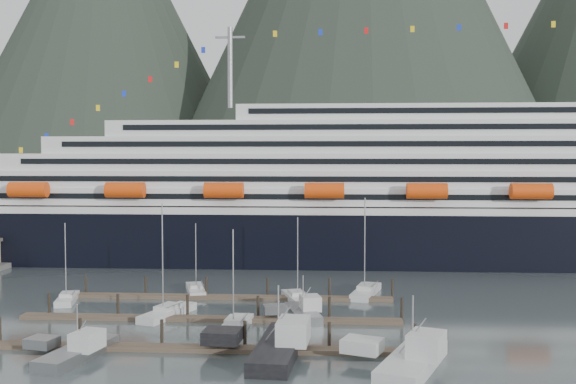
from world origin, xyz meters
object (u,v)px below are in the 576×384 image
sailboat_b (168,313)px  trawler_a (77,351)px  sailboat_a (67,299)px  sailboat_f (296,298)px  trawler_e (302,312)px  sailboat_e (196,290)px  cruise_ship (431,200)px  sailboat_g (366,292)px  trawler_d (411,360)px  trawler_c (277,346)px  sailboat_c (235,327)px

sailboat_b → trawler_a: 18.95m
sailboat_a → sailboat_f: 32.37m
trawler_e → sailboat_e: bearing=33.7°
cruise_ship → sailboat_g: size_ratio=14.00×
sailboat_b → sailboat_g: bearing=-40.3°
sailboat_f → sailboat_g: bearing=-82.5°
cruise_ship → trawler_d: 71.79m
sailboat_b → trawler_c: sailboat_b is taller
cruise_ship → sailboat_c: 65.38m
trawler_c → sailboat_g: bearing=-15.1°
sailboat_f → trawler_a: sailboat_f is taller
sailboat_a → sailboat_g: sailboat_g is taller
sailboat_e → trawler_a: bearing=154.8°
sailboat_a → sailboat_e: bearing=-78.7°
trawler_e → sailboat_b: bearing=76.0°
trawler_a → trawler_c: 20.35m
cruise_ship → sailboat_f: bearing=-122.0°
sailboat_g → cruise_ship: bearing=-8.5°
sailboat_a → sailboat_g: size_ratio=0.78×
sailboat_f → trawler_a: bearing=126.4°
sailboat_b → trawler_a: size_ratio=1.31×
sailboat_g → sailboat_e: bearing=104.2°
trawler_e → sailboat_f: bearing=-7.0°
cruise_ship → sailboat_c: cruise_ship is taller
trawler_c → cruise_ship: bearing=-17.0°
sailboat_a → trawler_a: size_ratio=1.01×
sailboat_g → trawler_d: (2.47, -34.94, 0.55)m
sailboat_e → sailboat_g: bearing=-106.0°
sailboat_c → sailboat_f: size_ratio=1.01×
sailboat_f → trawler_e: 10.51m
sailboat_f → trawler_e: size_ratio=1.26×
sailboat_a → trawler_c: (31.57, -23.45, 0.59)m
sailboat_b → sailboat_f: 19.11m
cruise_ship → sailboat_e: cruise_ship is taller
sailboat_e → trawler_a: size_ratio=0.95×
trawler_d → trawler_e: 22.79m
sailboat_c → sailboat_g: bearing=-32.9°
trawler_a → trawler_c: bearing=-70.3°
sailboat_c → sailboat_e: sailboat_c is taller
trawler_a → trawler_c: size_ratio=0.72×
sailboat_a → trawler_d: sailboat_a is taller
sailboat_e → sailboat_g: (25.56, -0.00, 0.04)m
sailboat_c → cruise_ship: bearing=-24.2°
cruise_ship → sailboat_a: bearing=-143.3°
sailboat_b → sailboat_e: 15.20m
sailboat_a → trawler_e: sailboat_a is taller
sailboat_c → trawler_d: 23.34m
sailboat_g → trawler_e: bearing=164.0°
cruise_ship → trawler_c: bearing=-111.1°
trawler_d → cruise_ship: bearing=11.3°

